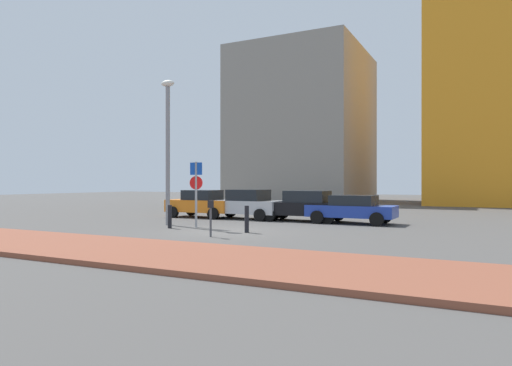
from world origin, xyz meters
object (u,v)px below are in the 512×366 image
Objects in this scene: parking_sign_post at (196,186)px; parking_meter at (211,213)px; traffic_bollard_near at (247,219)px; street_lamp at (168,139)px; parked_car_blue at (352,209)px; parked_car_silver at (245,204)px; parked_car_black at (305,206)px; parked_car_orange at (202,203)px; traffic_bollard_mid at (170,217)px.

parking_sign_post reaches higher than parking_meter.
parking_sign_post is 3.36m from traffic_bollard_near.
street_lamp is at bearing 170.57° from parking_sign_post.
parking_sign_post is at bearing 164.33° from traffic_bollard_near.
street_lamp is at bearing -148.37° from parked_car_blue.
parked_car_silver is 0.64× the size of street_lamp.
street_lamp is (-4.99, -4.84, 3.21)m from parked_car_black.
street_lamp is (-4.26, 2.97, 3.13)m from parking_meter.
traffic_bollard_near is (2.99, -0.84, -1.29)m from parking_sign_post.
parked_car_orange is at bearing -177.49° from parked_car_black.
parked_car_blue reaches higher than traffic_bollard_near.
street_lamp reaches higher than traffic_bollard_mid.
traffic_bollard_mid is (2.12, -5.71, -0.29)m from parked_car_orange.
parking_sign_post reaches higher than parked_car_black.
traffic_bollard_near is (0.52, 1.84, -0.34)m from parking_meter.
parked_car_blue is (8.62, 0.05, -0.07)m from parked_car_orange.
parked_car_orange reaches higher than traffic_bollard_near.
parking_sign_post is 3.76m from parking_meter.
parked_car_blue is 3.12× the size of parking_meter.
parked_car_silver is 4.07× the size of traffic_bollard_near.
parked_car_silver is 6.66m from traffic_bollard_near.
traffic_bollard_near is at bearing 0.12° from traffic_bollard_mid.
parked_car_orange is 5.77m from parking_sign_post.
traffic_bollard_near is at bearing -92.02° from parked_car_black.
street_lamp is (-1.79, 0.30, 2.17)m from parking_sign_post.
traffic_bollard_near is 1.06× the size of traffic_bollard_mid.
parked_car_silver is at bearing 71.24° from street_lamp.
traffic_bollard_near is (5.91, -5.70, -0.26)m from parked_car_orange.
parked_car_black reaches higher than traffic_bollard_near.
parked_car_blue is 8.69m from traffic_bollard_mid.
traffic_bollard_mid is at bearing -133.36° from parking_sign_post.
parked_car_silver reaches higher than parked_car_blue.
traffic_bollard_mid is (-3.26, 1.83, -0.37)m from parking_meter.
parked_car_blue is 6.36m from traffic_bollard_near.
parked_car_silver reaches higher than parking_meter.
parking_sign_post is 2.16× the size of parking_meter.
parked_car_silver is 3.24× the size of parking_meter.
parking_meter is at bearing -29.26° from traffic_bollard_mid.
parked_car_silver reaches higher than parked_car_orange.
parked_car_black is at bearing 87.98° from traffic_bollard_near.
traffic_bollard_mid is at bearing -95.91° from parked_car_silver.
parked_car_black is at bearing 84.65° from parking_meter.
parked_car_orange is 2.93× the size of parking_meter.
parked_car_orange is at bearing 110.39° from traffic_bollard_mid.
parking_sign_post is 2.72× the size of traffic_bollard_near.
parking_meter is 0.20× the size of street_lamp.
parked_car_blue is at bearing 40.76° from parking_sign_post.
parked_car_silver is 8.13m from parking_meter.
parking_meter is 3.76m from traffic_bollard_mid.
parking_sign_post is 1.76m from traffic_bollard_mid.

